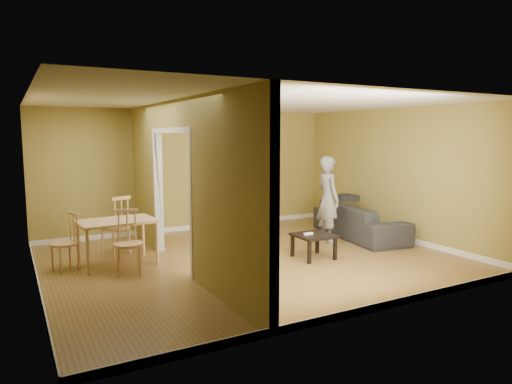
% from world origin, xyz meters
% --- Properties ---
extents(room_shell, '(6.50, 6.50, 6.50)m').
position_xyz_m(room_shell, '(0.00, 0.00, 1.30)').
color(room_shell, olive).
rests_on(room_shell, ground).
extents(partition, '(0.22, 5.50, 2.60)m').
position_xyz_m(partition, '(-1.20, 0.00, 1.30)').
color(partition, olive).
rests_on(partition, ground).
extents(wall_speaker, '(0.10, 0.10, 0.10)m').
position_xyz_m(wall_speaker, '(1.50, 2.69, 1.90)').
color(wall_speaker, black).
rests_on(wall_speaker, room_shell).
extents(sofa, '(2.46, 1.34, 0.89)m').
position_xyz_m(sofa, '(2.70, 0.39, 0.44)').
color(sofa, black).
rests_on(sofa, ground).
extents(person, '(0.77, 0.63, 1.96)m').
position_xyz_m(person, '(1.91, 0.41, 0.98)').
color(person, slate).
rests_on(person, ground).
extents(bookshelf, '(0.76, 0.33, 1.80)m').
position_xyz_m(bookshelf, '(0.86, 2.60, 0.90)').
color(bookshelf, white).
rests_on(bookshelf, ground).
extents(paper_box_teal, '(0.44, 0.28, 0.22)m').
position_xyz_m(paper_box_teal, '(0.83, 2.56, 0.85)').
color(paper_box_teal, '#0C666B').
rests_on(paper_box_teal, bookshelf).
extents(paper_box_navy_b, '(0.39, 0.25, 0.20)m').
position_xyz_m(paper_box_navy_b, '(0.89, 2.56, 1.19)').
color(paper_box_navy_b, navy).
rests_on(paper_box_navy_b, bookshelf).
extents(paper_box_navy_c, '(0.42, 0.27, 0.21)m').
position_xyz_m(paper_box_navy_c, '(0.86, 2.56, 1.41)').
color(paper_box_navy_c, navy).
rests_on(paper_box_navy_c, bookshelf).
extents(coffee_table, '(0.62, 0.62, 0.41)m').
position_xyz_m(coffee_table, '(0.94, -0.47, 0.35)').
color(coffee_table, black).
rests_on(coffee_table, ground).
extents(game_controller, '(0.17, 0.04, 0.03)m').
position_xyz_m(game_controller, '(0.85, -0.44, 0.43)').
color(game_controller, white).
rests_on(game_controller, coffee_table).
extents(dining_table, '(1.16, 0.78, 0.73)m').
position_xyz_m(dining_table, '(-2.04, 0.72, 0.65)').
color(dining_table, '#EAAD75').
rests_on(dining_table, ground).
extents(chair_left, '(0.52, 0.52, 0.89)m').
position_xyz_m(chair_left, '(-2.82, 0.79, 0.45)').
color(chair_left, tan).
rests_on(chair_left, ground).
extents(chair_near, '(0.51, 0.51, 0.96)m').
position_xyz_m(chair_near, '(-2.00, 0.14, 0.48)').
color(chair_near, '#CFB582').
rests_on(chair_near, ground).
extents(chair_far, '(0.63, 0.63, 1.04)m').
position_xyz_m(chair_far, '(-1.93, 1.38, 0.52)').
color(chair_far, tan).
rests_on(chair_far, ground).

